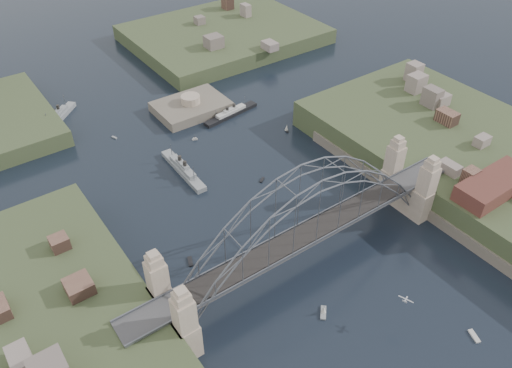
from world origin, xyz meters
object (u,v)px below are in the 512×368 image
object	(u,v)px
wharf_shed	(494,185)
naval_cruiser_far	(58,118)
naval_cruiser_near	(183,170)
fort_island	(192,112)
ocean_liner	(231,113)
bridge	(307,220)

from	to	relation	value
wharf_shed	naval_cruiser_far	xyz separation A→B (m)	(-68.11, 102.95, -9.03)
naval_cruiser_near	naval_cruiser_far	bearing A→B (deg)	111.89
fort_island	ocean_liner	world-z (taller)	fort_island
ocean_liner	fort_island	bearing A→B (deg)	132.10
bridge	ocean_liner	size ratio (longest dim) A/B	4.23
fort_island	ocean_liner	size ratio (longest dim) A/B	1.11
naval_cruiser_near	fort_island	bearing A→B (deg)	56.26
fort_island	ocean_liner	distance (m)	12.96
bridge	fort_island	size ratio (longest dim) A/B	3.82
bridge	naval_cruiser_near	xyz separation A→B (m)	(-5.79, 43.37, -11.37)
wharf_shed	naval_cruiser_near	bearing A→B (deg)	130.96
fort_island	wharf_shed	world-z (taller)	wharf_shed
naval_cruiser_near	ocean_liner	world-z (taller)	naval_cruiser_near
ocean_liner	naval_cruiser_far	bearing A→B (deg)	147.49
naval_cruiser_far	bridge	bearing A→B (deg)	-74.84
naval_cruiser_far	ocean_liner	xyz separation A→B (m)	(44.77, -28.53, -0.22)
bridge	naval_cruiser_near	bearing A→B (deg)	97.61
naval_cruiser_near	wharf_shed	bearing A→B (deg)	-49.04
wharf_shed	naval_cruiser_far	bearing A→B (deg)	123.49
naval_cruiser_far	fort_island	bearing A→B (deg)	-27.70
naval_cruiser_near	naval_cruiser_far	size ratio (longest dim) A/B	1.37
ocean_liner	wharf_shed	bearing A→B (deg)	-72.59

